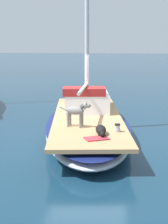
# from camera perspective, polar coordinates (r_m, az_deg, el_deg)

# --- Properties ---
(ground_plane) EXTENTS (120.00, 120.00, 0.00)m
(ground_plane) POSITION_cam_1_polar(r_m,az_deg,el_deg) (11.16, 0.56, -4.04)
(ground_plane) COLOR #143347
(sailboat_main) EXTENTS (3.41, 7.50, 0.66)m
(sailboat_main) POSITION_cam_1_polar(r_m,az_deg,el_deg) (11.07, 0.56, -2.37)
(sailboat_main) COLOR #B2B7C1
(sailboat_main) RESTS_ON ground
(cabin_house) EXTENTS (1.67, 2.38, 0.84)m
(cabin_house) POSITION_cam_1_polar(r_m,az_deg,el_deg) (12.02, 0.37, 2.03)
(cabin_house) COLOR silver
(cabin_house) RESTS_ON sailboat_main
(dog_grey) EXTENTS (0.92, 0.38, 0.70)m
(dog_grey) POSITION_cam_1_polar(r_m,az_deg,el_deg) (9.65, -1.19, 0.06)
(dog_grey) COLOR gray
(dog_grey) RESTS_ON sailboat_main
(dog_black) EXTENTS (0.35, 0.95, 0.22)m
(dog_black) POSITION_cam_1_polar(r_m,az_deg,el_deg) (8.98, 2.72, -2.91)
(dog_black) COLOR black
(dog_black) RESTS_ON sailboat_main
(deck_winch) EXTENTS (0.16, 0.16, 0.21)m
(deck_winch) POSITION_cam_1_polar(r_m,az_deg,el_deg) (9.25, 5.34, -2.56)
(deck_winch) COLOR #B7B7BC
(deck_winch) RESTS_ON sailboat_main
(deck_towel) EXTENTS (0.66, 0.56, 0.03)m
(deck_towel) POSITION_cam_1_polar(r_m,az_deg,el_deg) (8.59, 2.01, -4.22)
(deck_towel) COLOR #C6333D
(deck_towel) RESTS_ON sailboat_main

